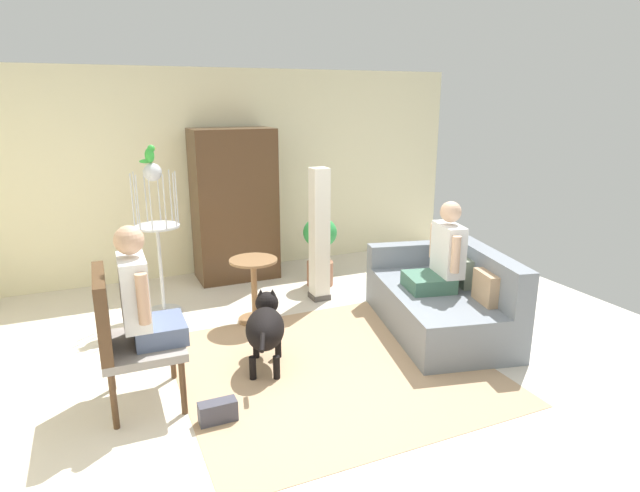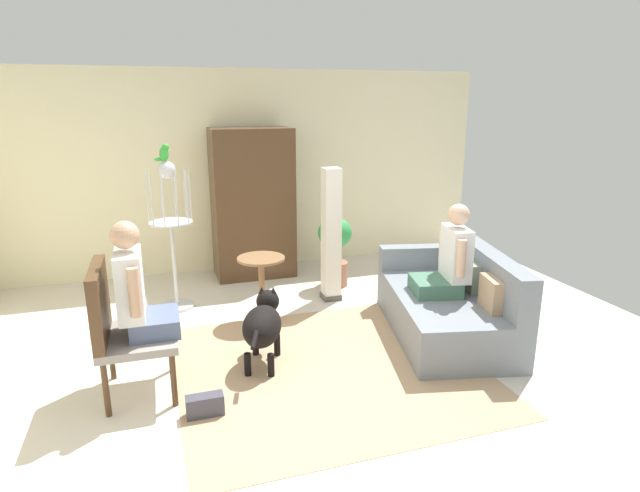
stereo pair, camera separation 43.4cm
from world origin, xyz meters
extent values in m
plane|color=beige|center=(0.00, 0.00, 0.00)|extent=(7.14, 7.14, 0.00)
cube|color=beige|center=(0.00, 2.94, 1.26)|extent=(6.55, 0.12, 2.51)
cube|color=tan|center=(0.18, -0.07, 0.00)|extent=(2.44, 2.36, 0.01)
cube|color=slate|center=(1.44, 0.22, 0.21)|extent=(1.29, 1.87, 0.42)
cube|color=slate|center=(1.81, 0.14, 0.62)|extent=(0.55, 1.70, 0.40)
cube|color=slate|center=(1.61, 0.97, 0.53)|extent=(0.95, 0.38, 0.24)
cube|color=tan|center=(1.59, -0.24, 0.56)|extent=(0.17, 0.33, 0.28)
cube|color=gray|center=(1.70, 0.22, 0.56)|extent=(0.17, 0.35, 0.28)
cylinder|color=#4C331E|center=(-1.05, 0.29, 0.21)|extent=(0.04, 0.04, 0.42)
cylinder|color=#4C331E|center=(-1.06, -0.25, 0.21)|extent=(0.04, 0.04, 0.42)
cylinder|color=#4C331E|center=(-1.50, 0.30, 0.21)|extent=(0.04, 0.04, 0.42)
cylinder|color=#4C331E|center=(-1.51, -0.24, 0.21)|extent=(0.04, 0.04, 0.42)
cube|color=gray|center=(-1.28, 0.03, 0.45)|extent=(0.57, 0.65, 0.06)
cube|color=#4C331E|center=(-1.52, 0.03, 0.75)|extent=(0.09, 0.64, 0.55)
cube|color=#416D59|center=(1.34, 0.25, 0.49)|extent=(0.50, 0.49, 0.14)
cube|color=white|center=(1.51, 0.21, 0.80)|extent=(0.27, 0.44, 0.48)
sphere|color=#DDB293|center=(1.51, 0.21, 1.16)|extent=(0.20, 0.20, 0.20)
cylinder|color=#DDB293|center=(1.42, -0.02, 0.82)|extent=(0.08, 0.08, 0.34)
cylinder|color=#DDB293|center=(1.53, 0.46, 0.82)|extent=(0.08, 0.08, 0.34)
cube|color=slate|center=(-1.15, 0.03, 0.55)|extent=(0.36, 0.41, 0.14)
cube|color=white|center=(-1.30, 0.03, 0.87)|extent=(0.19, 0.40, 0.50)
sphere|color=tan|center=(-1.30, 0.03, 1.24)|extent=(0.20, 0.20, 0.20)
cylinder|color=tan|center=(-1.26, 0.27, 0.89)|extent=(0.08, 0.08, 0.35)
cylinder|color=tan|center=(-1.26, -0.21, 0.89)|extent=(0.08, 0.08, 0.35)
cylinder|color=olive|center=(-0.12, 1.11, 0.64)|extent=(0.47, 0.47, 0.02)
cylinder|color=olive|center=(-0.12, 1.11, 0.31)|extent=(0.06, 0.06, 0.62)
cylinder|color=olive|center=(-0.12, 1.11, 0.01)|extent=(0.34, 0.34, 0.03)
ellipsoid|color=black|center=(-0.32, 0.15, 0.35)|extent=(0.48, 0.60, 0.31)
sphere|color=black|center=(-0.20, 0.45, 0.45)|extent=(0.20, 0.20, 0.20)
cone|color=black|center=(-0.25, 0.46, 0.55)|extent=(0.06, 0.06, 0.06)
cone|color=black|center=(-0.16, 0.43, 0.55)|extent=(0.06, 0.06, 0.06)
cylinder|color=black|center=(-0.44, -0.17, 0.39)|extent=(0.10, 0.18, 0.10)
cylinder|color=black|center=(-0.34, 0.35, 0.10)|extent=(0.06, 0.06, 0.20)
cylinder|color=black|center=(-0.17, 0.28, 0.10)|extent=(0.06, 0.06, 0.20)
cylinder|color=black|center=(-0.47, 0.01, 0.10)|extent=(0.06, 0.06, 0.20)
cylinder|color=black|center=(-0.30, -0.06, 0.10)|extent=(0.06, 0.06, 0.20)
cylinder|color=silver|center=(-0.92, 1.70, 0.01)|extent=(0.36, 0.36, 0.03)
cylinder|color=silver|center=(-0.92, 1.70, 0.46)|extent=(0.04, 0.04, 0.92)
cylinder|color=silver|center=(-0.92, 1.70, 0.93)|extent=(0.44, 0.44, 0.02)
cylinder|color=silver|center=(-0.71, 1.70, 1.20)|extent=(0.01, 0.01, 0.53)
cylinder|color=silver|center=(-0.75, 1.82, 1.20)|extent=(0.01, 0.01, 0.53)
cylinder|color=silver|center=(-0.86, 1.90, 1.20)|extent=(0.01, 0.01, 0.53)
cylinder|color=silver|center=(-0.99, 1.90, 1.20)|extent=(0.01, 0.01, 0.53)
cylinder|color=silver|center=(-1.09, 1.82, 1.20)|extent=(0.01, 0.01, 0.53)
cylinder|color=silver|center=(-1.14, 1.70, 1.20)|extent=(0.01, 0.01, 0.53)
cylinder|color=silver|center=(-1.09, 1.57, 1.20)|extent=(0.01, 0.01, 0.53)
cylinder|color=silver|center=(-0.99, 1.50, 1.20)|extent=(0.01, 0.01, 0.53)
cylinder|color=silver|center=(-0.86, 1.50, 1.20)|extent=(0.01, 0.01, 0.53)
cylinder|color=silver|center=(-0.75, 1.57, 1.20)|extent=(0.01, 0.01, 0.53)
sphere|color=silver|center=(-0.92, 1.70, 1.47)|extent=(0.18, 0.18, 0.18)
ellipsoid|color=green|center=(-0.94, 1.70, 1.63)|extent=(0.09, 0.10, 0.15)
sphere|color=green|center=(-0.92, 1.70, 1.70)|extent=(0.07, 0.07, 0.07)
cone|color=#D8BF4C|center=(-0.88, 1.70, 1.70)|extent=(0.03, 0.02, 0.02)
ellipsoid|color=green|center=(-0.98, 1.70, 1.58)|extent=(0.12, 0.03, 0.04)
cylinder|color=#996047|center=(0.91, 1.83, 0.14)|extent=(0.31, 0.31, 0.29)
cylinder|color=brown|center=(0.91, 1.83, 0.39)|extent=(0.03, 0.03, 0.20)
ellipsoid|color=green|center=(0.91, 1.83, 0.65)|extent=(0.40, 0.40, 0.36)
cube|color=#4C4742|center=(0.72, 1.42, 0.03)|extent=(0.20, 0.20, 0.06)
cube|color=white|center=(0.72, 1.42, 0.76)|extent=(0.18, 0.18, 1.40)
cube|color=#4C331E|center=(0.09, 2.53, 0.91)|extent=(0.96, 0.56, 1.82)
cube|color=#3F3F4C|center=(-0.86, -0.44, 0.08)|extent=(0.26, 0.11, 0.15)
camera|label=1|loc=(-1.52, -3.67, 2.17)|focal=29.82mm
camera|label=2|loc=(-1.11, -3.83, 2.17)|focal=29.82mm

